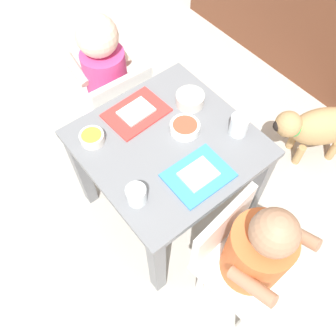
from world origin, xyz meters
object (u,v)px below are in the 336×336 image
at_px(cereal_bowl_left_side, 190,99).
at_px(food_tray_right, 198,175).
at_px(seated_child_left, 107,76).
at_px(food_tray_left, 136,112).
at_px(seated_child_right, 254,252).
at_px(dining_table, 168,156).
at_px(dog, 318,127).
at_px(water_cup_left, 239,126).
at_px(cereal_bowl_right_side, 184,127).
at_px(veggie_bowl_near, 92,137).
at_px(water_cup_right, 136,195).

bearing_deg(cereal_bowl_left_side, food_tray_right, -35.58).
height_order(seated_child_left, food_tray_left, seated_child_left).
bearing_deg(food_tray_left, food_tray_right, -0.00).
xyz_separation_m(seated_child_right, food_tray_left, (-0.60, 0.01, 0.08)).
distance_m(dining_table, seated_child_left, 0.44).
bearing_deg(dog, dining_table, -105.34).
bearing_deg(cereal_bowl_left_side, water_cup_left, 11.78).
distance_m(food_tray_right, cereal_bowl_right_side, 0.19).
xyz_separation_m(food_tray_left, food_tray_right, (0.33, -0.00, -0.00)).
relative_size(dining_table, seated_child_left, 0.81).
relative_size(dog, food_tray_right, 1.93).
distance_m(seated_child_left, water_cup_left, 0.59).
relative_size(dining_table, veggie_bowl_near, 6.69).
bearing_deg(water_cup_right, food_tray_left, 144.41).
distance_m(dining_table, veggie_bowl_near, 0.27).
distance_m(water_cup_right, cereal_bowl_right_side, 0.30).
bearing_deg(dog, cereal_bowl_left_side, -117.45).
bearing_deg(seated_child_right, food_tray_left, 178.90).
bearing_deg(dog, veggie_bowl_near, -111.46).
xyz_separation_m(dining_table, cereal_bowl_right_side, (-0.00, 0.07, 0.10)).
relative_size(seated_child_right, cereal_bowl_left_side, 6.37).
bearing_deg(cereal_bowl_right_side, water_cup_right, -67.64).
bearing_deg(water_cup_right, seated_child_left, 156.00).
bearing_deg(food_tray_left, cereal_bowl_right_side, 27.44).
height_order(dog, food_tray_left, food_tray_left).
bearing_deg(cereal_bowl_right_side, seated_child_right, -12.20).
height_order(water_cup_left, veggie_bowl_near, water_cup_left).
bearing_deg(seated_child_right, water_cup_right, -150.05).
xyz_separation_m(dining_table, seated_child_right, (0.44, -0.02, 0.01)).
distance_m(food_tray_right, water_cup_right, 0.21).
bearing_deg(veggie_bowl_near, seated_child_right, 16.11).
relative_size(food_tray_left, water_cup_left, 3.01).
relative_size(food_tray_left, water_cup_right, 3.54).
bearing_deg(seated_child_right, dog, 108.73).
relative_size(food_tray_left, cereal_bowl_left_side, 2.15).
xyz_separation_m(seated_child_right, food_tray_right, (-0.27, 0.01, 0.08)).
xyz_separation_m(dog, food_tray_left, (-0.36, -0.71, 0.28)).
distance_m(seated_child_left, cereal_bowl_left_side, 0.38).
distance_m(water_cup_right, cereal_bowl_left_side, 0.42).
height_order(seated_child_right, cereal_bowl_right_side, seated_child_right).
relative_size(dining_table, cereal_bowl_left_side, 5.42).
bearing_deg(seated_child_left, food_tray_left, -9.65).
xyz_separation_m(seated_child_left, water_cup_left, (0.55, 0.17, 0.08)).
xyz_separation_m(dog, food_tray_right, (-0.03, -0.71, 0.28)).
relative_size(dining_table, water_cup_right, 8.94).
bearing_deg(seated_child_right, veggie_bowl_near, -163.89).
height_order(food_tray_left, water_cup_right, water_cup_right).
height_order(food_tray_left, veggie_bowl_near, veggie_bowl_near).
xyz_separation_m(dining_table, food_tray_left, (-0.17, -0.01, 0.09)).
distance_m(food_tray_right, veggie_bowl_near, 0.37).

